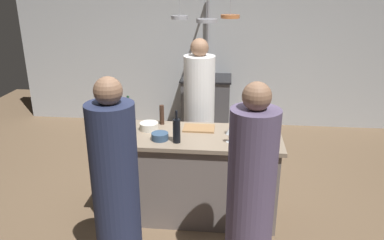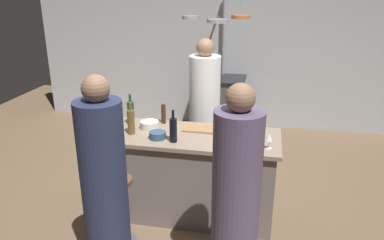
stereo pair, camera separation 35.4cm
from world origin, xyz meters
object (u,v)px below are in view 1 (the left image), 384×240
Objects in this scene: mixing_bowl_wooden at (249,137)px; mixing_bowl_ceramic at (149,126)px; pepper_mill at (162,115)px; wine_bottle_green at (129,115)px; wine_bottle_amber at (132,124)px; wine_bottle_rose at (235,126)px; guest_left at (116,193)px; wine_glass_near_right_guest at (272,135)px; chef at (199,116)px; bar_stool_right at (250,219)px; cutting_board at (199,128)px; stove_range at (206,104)px; mixing_bowl_blue at (160,136)px; wine_bottle_white at (248,118)px; wine_bottle_dark at (177,130)px; bar_stool_left at (126,212)px; wine_glass_near_left_guest at (229,132)px; guest_right at (250,200)px.

mixing_bowl_wooden is 0.95× the size of mixing_bowl_ceramic.
mixing_bowl_ceramic is (-0.10, -0.17, -0.07)m from pepper_mill.
wine_bottle_green reaches higher than wine_bottle_amber.
wine_bottle_amber is 1.01m from wine_bottle_rose.
guest_left is 1.50m from wine_glass_near_right_guest.
pepper_mill is 0.72× the size of wine_bottle_rose.
chef is at bearing 74.61° from guest_left.
cutting_board is (-0.51, 0.78, 0.53)m from bar_stool_right.
stove_range is 3.48m from guest_left.
bar_stool_right is 2.33× the size of wine_bottle_rose.
mixing_bowl_blue is (0.29, -0.06, -0.10)m from wine_bottle_amber.
wine_bottle_dark reaches higher than wine_bottle_white.
wine_bottle_amber is 0.24m from mixing_bowl_ceramic.
cutting_board is at bearing -173.18° from wine_bottle_white.
bar_stool_left is 2.33× the size of wine_bottle_rose.
guest_left reaches higher than wine_bottle_amber.
wine_bottle_dark is (-0.13, -1.03, 0.22)m from chef.
wine_bottle_rose is at bearing 19.90° from wine_bottle_dark.
wine_bottle_dark is at bearing -64.38° from pepper_mill.
wine_bottle_amber is at bearing 94.99° from bar_stool_left.
chef is 2.55× the size of bar_stool_right.
wine_glass_near_right_guest is 0.40m from wine_glass_near_left_guest.
wine_bottle_dark is (-0.66, 0.76, 0.23)m from guest_right.
mixing_bowl_ceramic is 1.16× the size of mixing_bowl_blue.
guest_right is 10.38× the size of mixing_bowl_blue.
mixing_bowl_blue is at bearing 76.41° from guest_left.
bar_stool_left is 2.05× the size of wine_bottle_amber.
bar_stool_right is (0.57, -1.44, -0.43)m from chef.
mixing_bowl_ceramic is at bearing 54.43° from wine_bottle_amber.
wine_bottle_green is at bearing 148.01° from bar_stool_right.
chef reaches higher than wine_glass_near_right_guest.
mixing_bowl_ceramic is at bearing 173.85° from wine_bottle_rose.
guest_right reaches higher than bar_stool_left.
wine_bottle_white is 0.93m from mixing_bowl_blue.
chef is 1.60m from bar_stool_left.
bar_stool_right is 0.54m from guest_right.
stove_range is 2.67m from wine_bottle_amber.
stove_range is 2.82× the size of wine_bottle_dark.
bar_stool_left is 0.40× the size of guest_right.
stove_range is 4.66× the size of mixing_bowl_ceramic.
mixing_bowl_wooden is (1.14, -0.01, -0.09)m from wine_bottle_amber.
guest_right reaches higher than pepper_mill.
wine_bottle_dark reaches higher than mixing_bowl_wooden.
guest_left is 1.21m from wine_glass_near_left_guest.
wine_bottle_white is at bearing 89.49° from mixing_bowl_wooden.
bar_stool_left is 1.33m from mixing_bowl_wooden.
guest_left reaches higher than cutting_board.
mixing_bowl_wooden is (1.09, 0.52, 0.56)m from bar_stool_left.
bar_stool_right is 4.66× the size of wine_glass_near_left_guest.
guest_right is at bearing -90.85° from wine_bottle_white.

